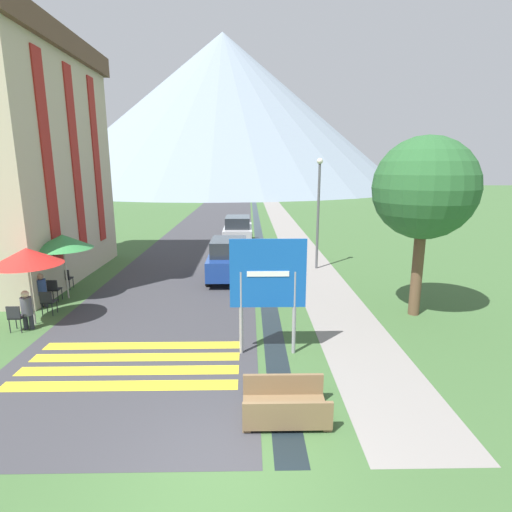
{
  "coord_description": "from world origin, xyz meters",
  "views": [
    {
      "loc": [
        0.49,
        -5.66,
        4.93
      ],
      "look_at": [
        0.77,
        10.0,
        1.4
      ],
      "focal_mm": 28.0,
      "sensor_mm": 36.0,
      "label": 1
    }
  ],
  "objects_px": {
    "cafe_chair_middle": "(54,288)",
    "parked_car_far": "(238,230)",
    "cafe_chair_far_right": "(66,277)",
    "cafe_umbrella_front_red": "(27,256)",
    "footbridge": "(285,407)",
    "cafe_chair_near_left": "(48,301)",
    "cafe_umbrella_middle_green": "(63,242)",
    "streetlamp": "(318,205)",
    "cafe_chair_nearest": "(16,316)",
    "road_sign": "(268,282)",
    "person_seated_near": "(27,308)",
    "tree_by_path": "(425,189)",
    "hotel_building": "(16,150)",
    "parked_car_near": "(229,259)",
    "person_seated_far": "(42,289)"
  },
  "relations": [
    {
      "from": "parked_car_far",
      "to": "cafe_chair_far_right",
      "type": "bearing_deg",
      "value": -125.28
    },
    {
      "from": "cafe_umbrella_front_red",
      "to": "cafe_umbrella_middle_green",
      "type": "relative_size",
      "value": 1.01
    },
    {
      "from": "cafe_chair_far_right",
      "to": "cafe_chair_near_left",
      "type": "distance_m",
      "value": 2.97
    },
    {
      "from": "cafe_chair_far_right",
      "to": "person_seated_near",
      "type": "height_order",
      "value": "person_seated_near"
    },
    {
      "from": "parked_car_far",
      "to": "cafe_umbrella_front_red",
      "type": "bearing_deg",
      "value": -114.8
    },
    {
      "from": "parked_car_near",
      "to": "streetlamp",
      "type": "xyz_separation_m",
      "value": [
        4.21,
        1.75,
        2.23
      ]
    },
    {
      "from": "cafe_umbrella_middle_green",
      "to": "person_seated_near",
      "type": "distance_m",
      "value": 3.34
    },
    {
      "from": "cafe_umbrella_middle_green",
      "to": "streetlamp",
      "type": "bearing_deg",
      "value": 23.12
    },
    {
      "from": "road_sign",
      "to": "cafe_chair_middle",
      "type": "height_order",
      "value": "road_sign"
    },
    {
      "from": "cafe_chair_middle",
      "to": "streetlamp",
      "type": "distance_m",
      "value": 11.9
    },
    {
      "from": "footbridge",
      "to": "cafe_umbrella_middle_green",
      "type": "distance_m",
      "value": 10.92
    },
    {
      "from": "streetlamp",
      "to": "cafe_umbrella_middle_green",
      "type": "bearing_deg",
      "value": -156.88
    },
    {
      "from": "parked_car_near",
      "to": "cafe_umbrella_front_red",
      "type": "distance_m",
      "value": 8.03
    },
    {
      "from": "cafe_chair_nearest",
      "to": "person_seated_far",
      "type": "relative_size",
      "value": 0.69
    },
    {
      "from": "cafe_umbrella_front_red",
      "to": "streetlamp",
      "type": "height_order",
      "value": "streetlamp"
    },
    {
      "from": "parked_car_near",
      "to": "cafe_chair_far_right",
      "type": "height_order",
      "value": "parked_car_near"
    },
    {
      "from": "footbridge",
      "to": "cafe_chair_near_left",
      "type": "distance_m",
      "value": 9.46
    },
    {
      "from": "parked_car_far",
      "to": "cafe_umbrella_front_red",
      "type": "xyz_separation_m",
      "value": [
        -6.12,
        -13.25,
        1.31
      ]
    },
    {
      "from": "hotel_building",
      "to": "person_seated_near",
      "type": "xyz_separation_m",
      "value": [
        3.05,
        -5.96,
        -4.9
      ]
    },
    {
      "from": "cafe_chair_far_right",
      "to": "person_seated_near",
      "type": "relative_size",
      "value": 0.68
    },
    {
      "from": "cafe_chair_far_right",
      "to": "parked_car_far",
      "type": "bearing_deg",
      "value": 38.76
    },
    {
      "from": "parked_car_far",
      "to": "cafe_chair_nearest",
      "type": "xyz_separation_m",
      "value": [
        -6.35,
        -13.84,
        -0.4
      ]
    },
    {
      "from": "person_seated_near",
      "to": "tree_by_path",
      "type": "height_order",
      "value": "tree_by_path"
    },
    {
      "from": "road_sign",
      "to": "hotel_building",
      "type": "bearing_deg",
      "value": 143.28
    },
    {
      "from": "person_seated_far",
      "to": "parked_car_near",
      "type": "bearing_deg",
      "value": 29.06
    },
    {
      "from": "cafe_chair_far_right",
      "to": "streetlamp",
      "type": "height_order",
      "value": "streetlamp"
    },
    {
      "from": "cafe_chair_near_left",
      "to": "person_seated_near",
      "type": "height_order",
      "value": "person_seated_near"
    },
    {
      "from": "hotel_building",
      "to": "tree_by_path",
      "type": "relative_size",
      "value": 1.75
    },
    {
      "from": "cafe_chair_middle",
      "to": "cafe_umbrella_front_red",
      "type": "bearing_deg",
      "value": -86.01
    },
    {
      "from": "cafe_chair_middle",
      "to": "tree_by_path",
      "type": "bearing_deg",
      "value": -13.5
    },
    {
      "from": "cafe_chair_middle",
      "to": "parked_car_far",
      "type": "bearing_deg",
      "value": 52.57
    },
    {
      "from": "streetlamp",
      "to": "hotel_building",
      "type": "bearing_deg",
      "value": -173.97
    },
    {
      "from": "cafe_chair_near_left",
      "to": "parked_car_near",
      "type": "bearing_deg",
      "value": 53.11
    },
    {
      "from": "cafe_chair_far_right",
      "to": "cafe_umbrella_front_red",
      "type": "height_order",
      "value": "cafe_umbrella_front_red"
    },
    {
      "from": "footbridge",
      "to": "tree_by_path",
      "type": "bearing_deg",
      "value": 49.06
    },
    {
      "from": "person_seated_near",
      "to": "cafe_chair_nearest",
      "type": "bearing_deg",
      "value": -136.98
    },
    {
      "from": "cafe_umbrella_middle_green",
      "to": "person_seated_far",
      "type": "distance_m",
      "value": 1.86
    },
    {
      "from": "parked_car_near",
      "to": "person_seated_near",
      "type": "distance_m",
      "value": 8.17
    },
    {
      "from": "hotel_building",
      "to": "cafe_chair_middle",
      "type": "distance_m",
      "value": 6.64
    },
    {
      "from": "person_seated_far",
      "to": "tree_by_path",
      "type": "height_order",
      "value": "tree_by_path"
    },
    {
      "from": "cafe_chair_middle",
      "to": "person_seated_far",
      "type": "distance_m",
      "value": 0.62
    },
    {
      "from": "parked_car_near",
      "to": "cafe_chair_middle",
      "type": "relative_size",
      "value": 4.51
    },
    {
      "from": "road_sign",
      "to": "person_seated_far",
      "type": "distance_m",
      "value": 8.82
    },
    {
      "from": "cafe_chair_near_left",
      "to": "cafe_umbrella_middle_green",
      "type": "xyz_separation_m",
      "value": [
        -0.13,
        1.8,
        1.68
      ]
    },
    {
      "from": "hotel_building",
      "to": "cafe_chair_middle",
      "type": "bearing_deg",
      "value": -52.15
    },
    {
      "from": "footbridge",
      "to": "road_sign",
      "type": "bearing_deg",
      "value": 94.59
    },
    {
      "from": "cafe_chair_nearest",
      "to": "road_sign",
      "type": "bearing_deg",
      "value": 6.81
    },
    {
      "from": "cafe_chair_near_left",
      "to": "hotel_building",
      "type": "bearing_deg",
      "value": 139.19
    },
    {
      "from": "road_sign",
      "to": "tree_by_path",
      "type": "xyz_separation_m",
      "value": [
        5.12,
        2.84,
        2.21
      ]
    },
    {
      "from": "footbridge",
      "to": "parked_car_far",
      "type": "distance_m",
      "value": 18.27
    }
  ]
}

